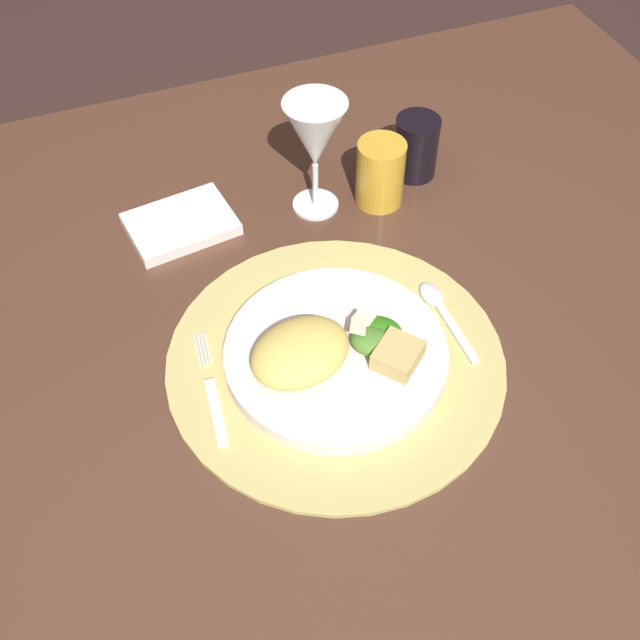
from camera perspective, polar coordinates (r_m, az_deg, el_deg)
ground_plane at (r=1.60m, az=2.00°, el=-15.76°), size 6.00×6.00×0.00m
dining_table at (r=1.08m, az=2.85°, el=-2.49°), size 1.26×1.03×0.73m
placemat at (r=0.91m, az=1.14°, el=-2.95°), size 0.39×0.39×0.01m
dinner_plate at (r=0.90m, az=1.15°, el=-2.48°), size 0.26×0.26×0.02m
pasta_serving at (r=0.86m, az=-1.45°, el=-2.34°), size 0.14×0.12×0.04m
salad_greens at (r=0.89m, az=3.93°, el=-1.05°), size 0.08×0.08×0.03m
bread_piece at (r=0.87m, az=5.65°, el=-2.56°), size 0.07×0.07×0.02m
fork at (r=0.88m, az=-7.82°, el=-5.26°), size 0.03×0.16×0.00m
spoon at (r=0.96m, az=8.69°, el=0.90°), size 0.03×0.13×0.01m
napkin at (r=1.07m, az=-10.04°, el=6.85°), size 0.15×0.12×0.02m
wine_glass at (r=1.02m, az=-0.42°, el=13.08°), size 0.08×0.08×0.16m
amber_tumbler at (r=1.07m, az=4.38°, el=10.55°), size 0.07×0.07×0.09m
dark_tumbler at (r=1.13m, az=6.95°, el=12.33°), size 0.06×0.06×0.09m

